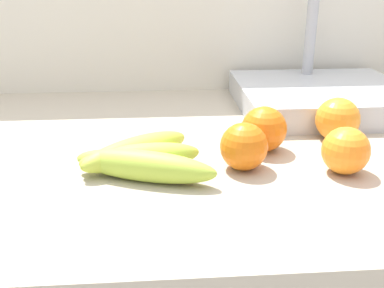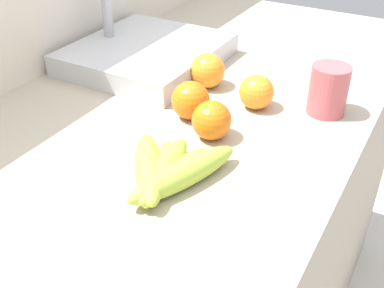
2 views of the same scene
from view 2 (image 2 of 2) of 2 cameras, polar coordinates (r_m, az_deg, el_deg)
wall_back at (r=1.17m, az=-21.13°, el=-4.04°), size 2.22×0.06×1.30m
banana_bunch at (r=0.72m, az=-3.12°, el=-3.28°), size 0.21×0.18×0.04m
orange_center at (r=0.88m, az=-0.16°, el=5.26°), size 0.07×0.07×0.07m
orange_right at (r=0.82m, az=2.36°, el=2.86°), size 0.07×0.07×0.07m
orange_front at (r=0.93m, az=7.74°, el=6.20°), size 0.07×0.07×0.07m
orange_far_right at (r=1.00m, az=2.09°, el=8.76°), size 0.07×0.07×0.07m
sink_basin at (r=1.12m, az=-5.49°, el=10.84°), size 0.34×0.31×0.24m
mug at (r=0.93m, az=16.04°, el=6.25°), size 0.07×0.07×0.10m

